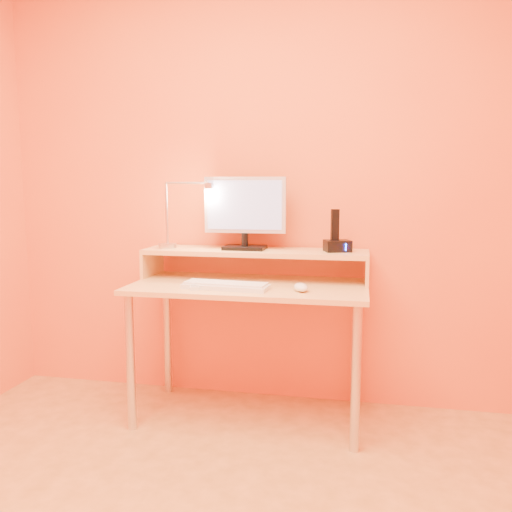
% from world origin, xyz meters
% --- Properties ---
extents(wall_back, '(3.00, 0.04, 2.50)m').
position_xyz_m(wall_back, '(0.00, 1.50, 1.25)').
color(wall_back, orange).
rests_on(wall_back, floor).
extents(desk_leg_fl, '(0.04, 0.04, 0.69)m').
position_xyz_m(desk_leg_fl, '(-0.55, 0.93, 0.35)').
color(desk_leg_fl, silver).
rests_on(desk_leg_fl, floor).
extents(desk_leg_fr, '(0.04, 0.04, 0.69)m').
position_xyz_m(desk_leg_fr, '(0.55, 0.93, 0.35)').
color(desk_leg_fr, silver).
rests_on(desk_leg_fr, floor).
extents(desk_leg_bl, '(0.04, 0.04, 0.69)m').
position_xyz_m(desk_leg_bl, '(-0.55, 1.43, 0.35)').
color(desk_leg_bl, silver).
rests_on(desk_leg_bl, floor).
extents(desk_leg_br, '(0.04, 0.04, 0.69)m').
position_xyz_m(desk_leg_br, '(0.55, 1.43, 0.35)').
color(desk_leg_br, silver).
rests_on(desk_leg_br, floor).
extents(desk_lower, '(1.20, 0.60, 0.02)m').
position_xyz_m(desk_lower, '(0.00, 1.18, 0.71)').
color(desk_lower, '#EFBF6D').
rests_on(desk_lower, floor).
extents(shelf_riser_left, '(0.02, 0.30, 0.14)m').
position_xyz_m(shelf_riser_left, '(-0.59, 1.33, 0.79)').
color(shelf_riser_left, '#EFBF6D').
rests_on(shelf_riser_left, desk_lower).
extents(shelf_riser_right, '(0.02, 0.30, 0.14)m').
position_xyz_m(shelf_riser_right, '(0.59, 1.33, 0.79)').
color(shelf_riser_right, '#EFBF6D').
rests_on(shelf_riser_right, desk_lower).
extents(desk_shelf, '(1.20, 0.30, 0.02)m').
position_xyz_m(desk_shelf, '(0.00, 1.33, 0.87)').
color(desk_shelf, '#EFBF6D').
rests_on(desk_shelf, desk_lower).
extents(monitor_foot, '(0.22, 0.16, 0.02)m').
position_xyz_m(monitor_foot, '(-0.06, 1.33, 0.89)').
color(monitor_foot, black).
rests_on(monitor_foot, desk_shelf).
extents(monitor_neck, '(0.04, 0.04, 0.07)m').
position_xyz_m(monitor_neck, '(-0.06, 1.33, 0.93)').
color(monitor_neck, black).
rests_on(monitor_neck, monitor_foot).
extents(monitor_panel, '(0.44, 0.05, 0.30)m').
position_xyz_m(monitor_panel, '(-0.06, 1.34, 1.12)').
color(monitor_panel, silver).
rests_on(monitor_panel, monitor_neck).
extents(monitor_back, '(0.39, 0.03, 0.25)m').
position_xyz_m(monitor_back, '(-0.06, 1.36, 1.12)').
color(monitor_back, black).
rests_on(monitor_back, monitor_panel).
extents(monitor_screen, '(0.40, 0.02, 0.26)m').
position_xyz_m(monitor_screen, '(-0.06, 1.32, 1.12)').
color(monitor_screen, '#93A0DE').
rests_on(monitor_screen, monitor_panel).
extents(lamp_base, '(0.10, 0.10, 0.02)m').
position_xyz_m(lamp_base, '(-0.49, 1.30, 0.89)').
color(lamp_base, silver).
rests_on(lamp_base, desk_shelf).
extents(lamp_post, '(0.01, 0.01, 0.33)m').
position_xyz_m(lamp_post, '(-0.49, 1.30, 1.07)').
color(lamp_post, silver).
rests_on(lamp_post, lamp_base).
extents(lamp_arm, '(0.24, 0.01, 0.01)m').
position_xyz_m(lamp_arm, '(-0.37, 1.30, 1.24)').
color(lamp_arm, silver).
rests_on(lamp_arm, lamp_post).
extents(lamp_head, '(0.04, 0.04, 0.03)m').
position_xyz_m(lamp_head, '(-0.25, 1.30, 1.22)').
color(lamp_head, silver).
rests_on(lamp_head, lamp_arm).
extents(lamp_bulb, '(0.03, 0.03, 0.00)m').
position_xyz_m(lamp_bulb, '(-0.25, 1.30, 1.20)').
color(lamp_bulb, '#FFEAC6').
rests_on(lamp_bulb, lamp_head).
extents(phone_dock, '(0.16, 0.14, 0.06)m').
position_xyz_m(phone_dock, '(0.44, 1.33, 0.91)').
color(phone_dock, black).
rests_on(phone_dock, desk_shelf).
extents(phone_handset, '(0.05, 0.04, 0.16)m').
position_xyz_m(phone_handset, '(0.42, 1.33, 1.02)').
color(phone_handset, black).
rests_on(phone_handset, phone_dock).
extents(phone_led, '(0.01, 0.00, 0.04)m').
position_xyz_m(phone_led, '(0.48, 1.28, 0.91)').
color(phone_led, '#1B4FFF').
rests_on(phone_led, phone_dock).
extents(keyboard, '(0.43, 0.17, 0.02)m').
position_xyz_m(keyboard, '(-0.09, 1.03, 0.73)').
color(keyboard, silver).
rests_on(keyboard, desk_lower).
extents(mouse, '(0.10, 0.13, 0.04)m').
position_xyz_m(mouse, '(0.28, 1.05, 0.74)').
color(mouse, white).
rests_on(mouse, desk_lower).
extents(remote_control, '(0.09, 0.17, 0.02)m').
position_xyz_m(remote_control, '(-0.24, 1.03, 0.73)').
color(remote_control, silver).
rests_on(remote_control, desk_lower).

